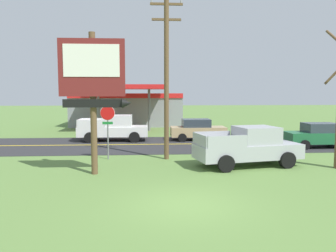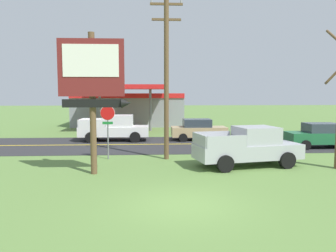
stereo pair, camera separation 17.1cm
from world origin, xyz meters
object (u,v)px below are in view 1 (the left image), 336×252
Objects in this scene: motel_sign at (94,80)px; pickup_silver_parked_on_lawn at (249,147)px; pickup_white_on_road at (114,128)px; stop_sign at (108,123)px; car_tan_far_lane at (197,130)px; utility_pole at (166,73)px; gas_station at (127,108)px; car_green_near_lane at (318,135)px.

pickup_silver_parked_on_lawn is (7.36, 1.37, -3.21)m from motel_sign.
pickup_silver_parked_on_lawn is 1.05× the size of pickup_white_on_road.
stop_sign is 0.70× the size of car_tan_far_lane.
stop_sign is at bearing -130.20° from car_tan_far_lane.
motel_sign is 1.20× the size of pickup_white_on_road.
gas_station is at bearing 99.20° from utility_pole.
stop_sign is 13.98m from car_green_near_lane.
pickup_white_on_road is at bearing 128.86° from pickup_silver_parked_on_lawn.
car_tan_far_lane is at bearing -64.18° from gas_station.
stop_sign is at bearing -89.99° from gas_station.
stop_sign is 19.64m from gas_station.
utility_pole is at bearing -111.28° from car_tan_far_lane.
gas_station is 21.39m from car_green_near_lane.
utility_pole is 2.10× the size of car_green_near_lane.
gas_station reaches higher than stop_sign.
utility_pole is 1.61× the size of pickup_silver_parked_on_lawn.
pickup_silver_parked_on_lawn is 1.30× the size of car_tan_far_lane.
motel_sign is 1.49× the size of car_green_near_lane.
motel_sign is 0.52× the size of gas_station.
pickup_silver_parked_on_lawn is at bearing -83.02° from car_tan_far_lane.
gas_station is 22.98m from pickup_silver_parked_on_lawn.
stop_sign reaches higher than car_green_near_lane.
car_green_near_lane is at bearing -28.00° from car_tan_far_lane.
utility_pole reaches higher than pickup_silver_parked_on_lawn.
motel_sign is at bearing -90.43° from gas_station.
car_green_near_lane is at bearing 39.78° from pickup_silver_parked_on_lawn.
car_green_near_lane is at bearing 13.08° from stop_sign.
pickup_silver_parked_on_lawn is at bearing -71.76° from gas_station.
gas_station is (-3.20, 19.79, -2.74)m from utility_pole.
gas_station is (0.17, 23.17, -2.23)m from motel_sign.
pickup_silver_parked_on_lawn is at bearing -51.14° from pickup_white_on_road.
car_tan_far_lane is at bearing 49.80° from stop_sign.
utility_pole is at bearing 45.08° from motel_sign.
pickup_white_on_road is 1.24× the size of car_green_near_lane.
gas_station is at bearing 115.82° from car_tan_far_lane.
motel_sign reaches higher than gas_station.
car_green_near_lane is (10.37, 3.30, -3.85)m from utility_pole.
pickup_white_on_road is at bearing 92.58° from stop_sign.
utility_pole is at bearing -64.22° from pickup_white_on_road.
motel_sign is 4.13m from stop_sign.
stop_sign is 7.24m from pickup_white_on_road.
gas_station is 2.86× the size of car_tan_far_lane.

